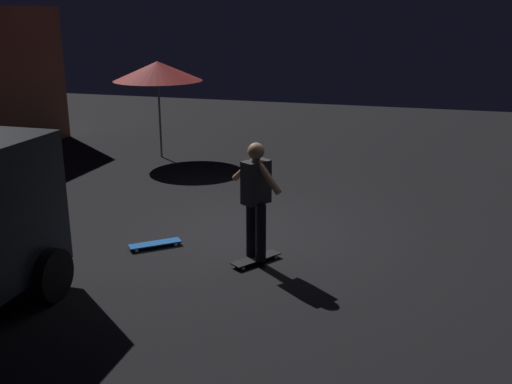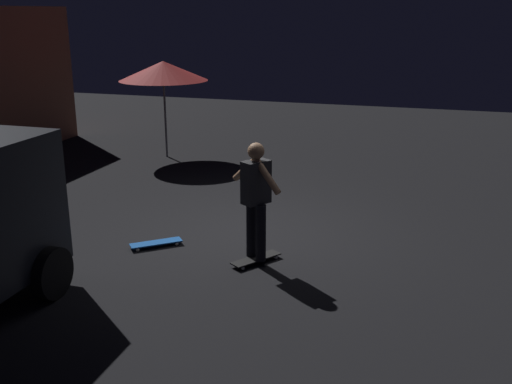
{
  "view_description": "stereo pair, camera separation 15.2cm",
  "coord_description": "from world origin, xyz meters",
  "px_view_note": "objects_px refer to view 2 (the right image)",
  "views": [
    {
      "loc": [
        -8.48,
        -2.61,
        3.43
      ],
      "look_at": [
        -1.05,
        -0.44,
        1.05
      ],
      "focal_mm": 41.48,
      "sensor_mm": 36.0,
      "label": 1
    },
    {
      "loc": [
        -8.43,
        -2.76,
        3.43
      ],
      "look_at": [
        -1.05,
        -0.44,
        1.05
      ],
      "focal_mm": 41.48,
      "sensor_mm": 36.0,
      "label": 2
    }
  ],
  "objects_px": {
    "patio_umbrella": "(163,71)",
    "skateboard_spare": "(156,243)",
    "skater": "(256,193)",
    "skateboard_ridden": "(256,259)"
  },
  "relations": [
    {
      "from": "patio_umbrella",
      "to": "skateboard_ridden",
      "type": "height_order",
      "value": "patio_umbrella"
    },
    {
      "from": "skateboard_ridden",
      "to": "skater",
      "type": "height_order",
      "value": "skater"
    },
    {
      "from": "patio_umbrella",
      "to": "skateboard_spare",
      "type": "relative_size",
      "value": 3.18
    },
    {
      "from": "patio_umbrella",
      "to": "skater",
      "type": "xyz_separation_m",
      "value": [
        -5.45,
        -4.0,
        -1.04
      ]
    },
    {
      "from": "skateboard_spare",
      "to": "skateboard_ridden",
      "type": "bearing_deg",
      "value": -94.06
    },
    {
      "from": "skater",
      "to": "skateboard_spare",
      "type": "bearing_deg",
      "value": 85.94
    },
    {
      "from": "patio_umbrella",
      "to": "skater",
      "type": "height_order",
      "value": "patio_umbrella"
    },
    {
      "from": "skater",
      "to": "patio_umbrella",
      "type": "bearing_deg",
      "value": 36.31
    },
    {
      "from": "skateboard_spare",
      "to": "skater",
      "type": "distance_m",
      "value": 1.9
    },
    {
      "from": "skateboard_ridden",
      "to": "skateboard_spare",
      "type": "relative_size",
      "value": 1.05
    }
  ]
}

